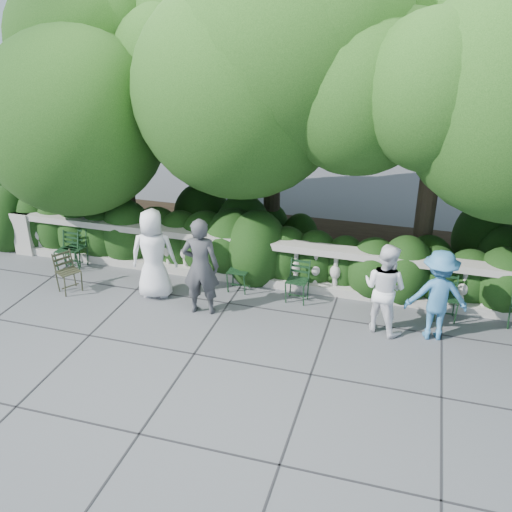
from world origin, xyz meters
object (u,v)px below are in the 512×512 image
(chair_a, at_px, (66,271))
(person_casual_man, at_px, (385,288))
(chair_d, at_px, (295,304))
(chair_b, at_px, (73,268))
(chair_e, at_px, (444,323))
(person_businessman, at_px, (153,254))
(person_older_blue, at_px, (437,295))
(person_woman_grey, at_px, (201,267))
(chair_weathered, at_px, (74,294))
(chair_c, at_px, (237,293))

(chair_a, bearing_deg, person_casual_man, -1.54)
(chair_d, bearing_deg, chair_b, -178.86)
(chair_e, distance_m, person_businessman, 5.64)
(chair_a, height_order, person_older_blue, person_older_blue)
(person_businessman, relative_size, person_older_blue, 1.10)
(chair_e, distance_m, person_older_blue, 1.01)
(chair_a, bearing_deg, person_woman_grey, -9.97)
(chair_a, height_order, chair_e, same)
(chair_d, height_order, person_woman_grey, person_woman_grey)
(person_casual_man, bearing_deg, person_woman_grey, 30.47)
(chair_e, xyz_separation_m, person_casual_man, (-1.11, -0.55, 0.83))
(chair_e, height_order, person_businessman, person_businessman)
(chair_weathered, relative_size, person_businessman, 0.46)
(chair_weathered, bearing_deg, person_businessman, -44.15)
(chair_c, bearing_deg, chair_a, -177.65)
(chair_d, distance_m, person_businessman, 2.92)
(chair_c, bearing_deg, person_woman_grey, -114.43)
(person_woman_grey, height_order, person_casual_man, person_woman_grey)
(chair_a, height_order, chair_d, same)
(chair_a, height_order, chair_weathered, same)
(chair_c, height_order, person_woman_grey, person_woman_grey)
(chair_b, xyz_separation_m, chair_d, (5.06, -0.16, 0.00))
(chair_d, bearing_deg, chair_a, -176.80)
(chair_d, xyz_separation_m, chair_e, (2.80, 0.11, 0.00))
(chair_e, height_order, chair_weathered, same)
(person_woman_grey, bearing_deg, chair_weathered, -7.36)
(chair_weathered, bearing_deg, chair_d, -47.82)
(chair_a, height_order, person_casual_man, person_casual_man)
(chair_c, relative_size, person_businessman, 0.46)
(chair_a, distance_m, chair_weathered, 1.12)
(chair_c, height_order, chair_e, same)
(chair_c, relative_size, chair_d, 1.00)
(chair_a, relative_size, person_older_blue, 0.51)
(chair_d, relative_size, person_woman_grey, 0.44)
(chair_b, bearing_deg, person_casual_man, 2.80)
(chair_d, distance_m, person_older_blue, 2.74)
(chair_c, height_order, person_older_blue, person_older_blue)
(chair_a, distance_m, person_older_blue, 7.76)
(person_casual_man, bearing_deg, chair_a, 21.41)
(chair_b, bearing_deg, chair_c, 6.84)
(chair_a, relative_size, chair_b, 1.00)
(chair_c, xyz_separation_m, person_older_blue, (3.81, -0.52, 0.82))
(chair_c, distance_m, chair_d, 1.23)
(chair_weathered, xyz_separation_m, person_businessman, (1.62, 0.43, 0.91))
(chair_a, relative_size, person_businessman, 0.46)
(chair_d, bearing_deg, chair_e, 5.24)
(person_older_blue, bearing_deg, person_casual_man, -9.80)
(chair_b, distance_m, person_older_blue, 7.70)
(person_older_blue, bearing_deg, chair_b, -15.08)
(chair_d, bearing_deg, person_older_blue, -6.42)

